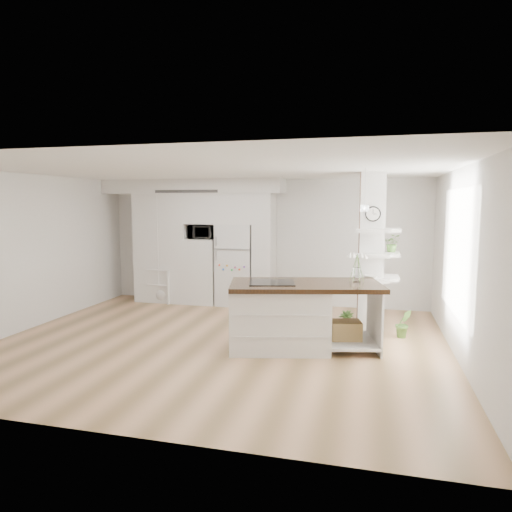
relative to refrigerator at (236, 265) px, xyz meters
The scene contains 14 objects.
floor 2.87m from the refrigerator, 78.93° to the right, with size 7.00×6.00×0.01m, color tan.
room 2.90m from the refrigerator, 78.93° to the right, with size 7.04×6.04×2.72m.
cabinet_wall 1.12m from the refrigerator, behind, with size 4.00×0.71×2.70m.
refrigerator is the anchor object (origin of this frame).
column 3.33m from the refrigerator, 28.14° to the right, with size 0.69×0.90×2.70m.
window 4.70m from the refrigerator, 30.76° to the right, with size 2.40×2.40×0.00m, color white.
pendant_light 3.59m from the refrigerator, 48.71° to the right, with size 0.12×0.12×0.10m, color white.
kitchen_island 3.16m from the refrigerator, 59.03° to the right, with size 2.42×1.54×1.58m.
bookshelf 1.79m from the refrigerator, behind, with size 0.67×0.44×0.75m.
floor_plant_a 3.82m from the refrigerator, 26.70° to the right, with size 0.26×0.21×0.47m, color #4B7B31.
floor_plant_b 3.16m from the refrigerator, 37.73° to the right, with size 0.24×0.24×0.44m, color #4B7B31.
microwave 1.02m from the refrigerator, behind, with size 0.54×0.37×0.30m, color #2D2D2D.
shelf_plant 3.51m from the refrigerator, 23.68° to the right, with size 0.27×0.23×0.30m, color #4B7B31.
decor_bowl 3.34m from the refrigerator, 32.27° to the right, with size 0.22×0.22×0.05m, color white.
Camera 1 is at (2.28, -6.66, 2.19)m, focal length 32.00 mm.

